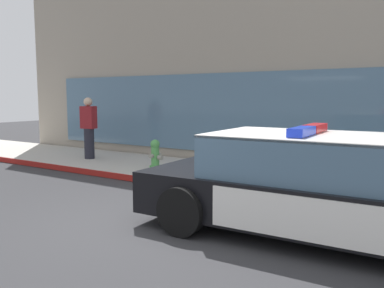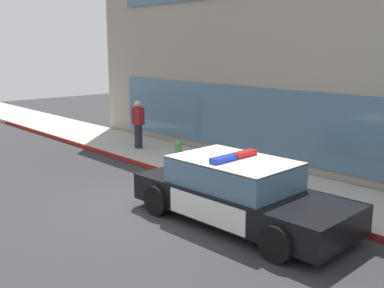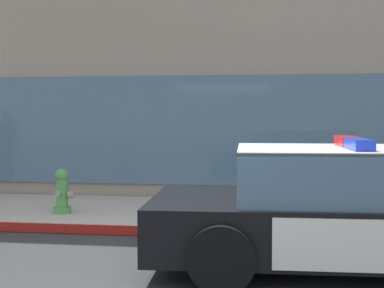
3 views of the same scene
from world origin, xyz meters
name	(u,v)px [view 2 (image 2 of 3)]	position (x,y,z in m)	size (l,w,h in m)	color
ground	(151,204)	(0.00, 0.00, 0.00)	(48.00, 48.00, 0.00)	#303033
sidewalk	(241,176)	(0.00, 3.27, 0.07)	(48.00, 2.68, 0.15)	#B2ADA3
curb_red_paint	(208,185)	(0.00, 1.92, 0.08)	(28.80, 0.04, 0.14)	maroon
police_cruiser	(238,192)	(2.23, 0.66, 0.68)	(4.98, 2.26, 1.49)	black
fire_hydrant	(178,152)	(-2.14, 2.72, 0.50)	(0.34, 0.39, 0.73)	#4C994C
pedestrian_on_sidewalk	(138,124)	(-4.79, 3.10, 1.01)	(0.44, 0.33, 1.71)	#23232D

